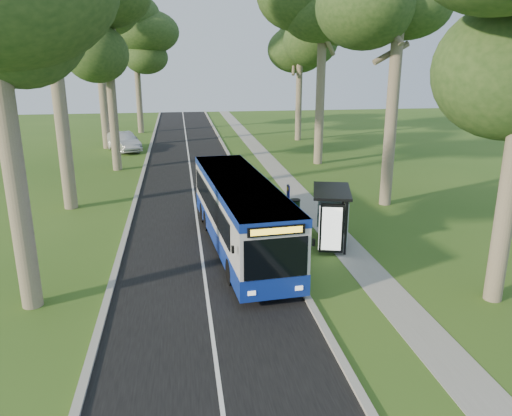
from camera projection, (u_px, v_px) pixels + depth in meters
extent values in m
plane|color=#33591C|center=(279.00, 248.00, 22.43)|extent=(120.00, 120.00, 0.00)
cube|color=black|center=(194.00, 194.00, 31.38)|extent=(7.00, 100.00, 0.02)
cube|color=#9E9B93|center=(249.00, 191.00, 31.88)|extent=(0.25, 100.00, 0.12)
cube|color=#9E9B93|center=(137.00, 195.00, 30.85)|extent=(0.25, 100.00, 0.12)
cube|color=white|center=(194.00, 194.00, 31.37)|extent=(0.12, 100.00, 0.00)
cube|color=gray|center=(294.00, 190.00, 32.33)|extent=(1.50, 100.00, 0.02)
cube|color=silver|center=(240.00, 211.00, 21.98)|extent=(3.38, 11.86, 2.78)
cube|color=navy|center=(240.00, 232.00, 22.27)|extent=(3.41, 11.89, 0.78)
cube|color=navy|center=(240.00, 184.00, 21.63)|extent=(3.41, 11.89, 0.31)
cube|color=black|center=(262.00, 260.00, 16.39)|extent=(2.19, 0.23, 1.41)
cube|color=yellow|center=(262.00, 232.00, 16.08)|extent=(1.75, 0.16, 0.21)
cube|color=black|center=(261.00, 296.00, 16.85)|extent=(2.34, 0.31, 0.29)
cylinder|color=black|center=(223.00, 271.00, 18.76)|extent=(0.35, 1.03, 1.01)
cylinder|color=black|center=(280.00, 268.00, 19.08)|extent=(0.35, 1.03, 1.01)
cylinder|color=black|center=(211.00, 216.00, 25.41)|extent=(0.35, 1.03, 1.01)
cylinder|color=black|center=(253.00, 214.00, 25.73)|extent=(0.35, 1.03, 1.01)
cylinder|color=gray|center=(288.00, 212.00, 23.31)|extent=(0.08, 0.08, 2.63)
cube|color=#0D1499|center=(288.00, 192.00, 23.04)|extent=(0.07, 0.37, 0.65)
cylinder|color=yellow|center=(288.00, 189.00, 22.99)|extent=(0.03, 0.23, 0.23)
cube|color=white|center=(288.00, 207.00, 23.25)|extent=(0.08, 0.32, 0.42)
cube|color=black|center=(353.00, 227.00, 21.49)|extent=(0.12, 0.12, 2.46)
cube|color=black|center=(335.00, 210.00, 23.88)|extent=(0.12, 0.12, 2.46)
cube|color=black|center=(332.00, 191.00, 22.22)|extent=(2.36, 3.32, 0.12)
cube|color=silver|center=(345.00, 216.00, 22.67)|extent=(0.70, 2.43, 1.97)
cube|color=black|center=(340.00, 228.00, 21.29)|extent=(1.04, 0.42, 2.17)
cube|color=white|center=(341.00, 229.00, 21.21)|extent=(0.81, 0.24, 1.92)
cube|color=black|center=(334.00, 232.00, 23.15)|extent=(0.83, 1.81, 0.06)
cylinder|color=black|center=(295.00, 209.00, 26.63)|extent=(0.53, 0.53, 0.95)
cylinder|color=black|center=(295.00, 200.00, 26.49)|extent=(0.57, 0.57, 0.05)
imported|color=silver|center=(131.00, 143.00, 45.75)|extent=(1.85, 4.07, 1.35)
imported|color=#ADB0B5|center=(123.00, 142.00, 45.65)|extent=(3.75, 5.41, 1.69)
cylinder|color=#7A6B56|center=(10.00, 141.00, 15.60)|extent=(0.69, 0.69, 11.44)
cylinder|color=#7A6B56|center=(58.00, 89.00, 26.55)|extent=(0.74, 0.74, 13.20)
cylinder|color=#7A6B56|center=(112.00, 98.00, 36.58)|extent=(0.67, 0.67, 10.78)
ellipsoid|color=#28471B|center=(105.00, 15.00, 34.94)|extent=(5.20, 5.20, 7.39)
cylinder|color=#7A6B56|center=(101.00, 73.00, 45.32)|extent=(0.75, 0.75, 13.75)
cylinder|color=#7A6B56|center=(138.00, 87.00, 55.66)|extent=(0.65, 0.65, 10.22)
ellipsoid|color=#28471B|center=(135.00, 36.00, 54.10)|extent=(5.20, 5.20, 7.01)
cylinder|color=#7A6B56|center=(512.00, 170.00, 16.35)|extent=(0.63, 0.63, 9.39)
cylinder|color=#7A6B56|center=(392.00, 111.00, 27.65)|extent=(0.67, 0.67, 10.77)
ellipsoid|color=#28471B|center=(400.00, 1.00, 26.01)|extent=(5.20, 5.20, 7.38)
cylinder|color=#7A6B56|center=(320.00, 91.00, 38.79)|extent=(0.69, 0.69, 11.53)
ellipsoid|color=#28471B|center=(323.00, 7.00, 37.03)|extent=(5.20, 5.20, 7.91)
cylinder|color=#7A6B56|center=(299.00, 94.00, 50.64)|extent=(0.63, 0.63, 9.33)
ellipsoid|color=#28471B|center=(300.00, 43.00, 49.22)|extent=(5.20, 5.20, 6.40)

